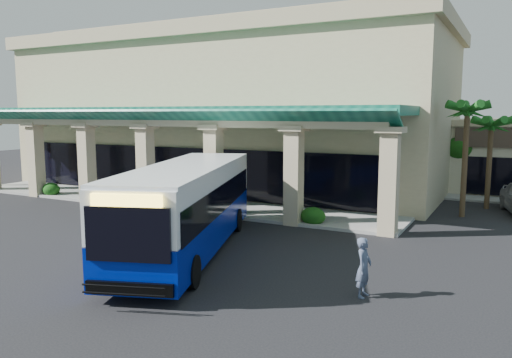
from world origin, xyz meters
The scene contains 8 objects.
ground centered at (0.00, 0.00, 0.00)m, with size 110.00×110.00×0.00m, color black.
main_building centered at (-8.00, 16.00, 5.67)m, with size 30.80×14.80×11.35m, color #C0B389, non-canonical shape.
arcade centered at (-8.00, 6.80, 2.85)m, with size 30.00×6.20×5.70m, color #0F5B49, non-canonical shape.
palm_0 centered at (8.50, 11.00, 3.30)m, with size 2.40×2.40×6.60m, color #175818, non-canonical shape.
palm_1 centered at (9.50, 14.00, 2.90)m, with size 2.40×2.40×5.80m, color #175818, non-canonical shape.
broadleaf_tree centered at (7.50, 19.00, 2.41)m, with size 2.60×2.60×4.81m, color #13400E, non-canonical shape.
transit_bus centered at (-0.23, -1.00, 1.69)m, with size 2.82×12.10×3.38m, color #02179A, non-canonical shape.
pedestrian centered at (7.09, -2.57, 0.88)m, with size 0.64×0.42×1.76m, color #455069.
Camera 1 is at (10.84, -16.44, 5.33)m, focal length 35.00 mm.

